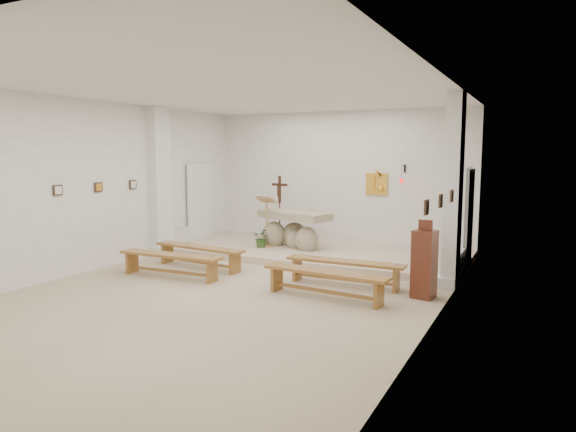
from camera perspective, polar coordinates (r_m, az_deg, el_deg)
The scene contains 27 objects.
ground at distance 9.29m, azimuth -5.83°, elevation -8.15°, with size 7.00×10.00×0.00m, color #C7B790.
wall_left at distance 11.26m, azimuth -21.13°, elevation 3.11°, with size 0.02×10.00×3.50m, color white.
wall_right at distance 7.70m, azimuth 16.50°, elevation 1.71°, with size 0.02×10.00×3.50m, color white.
wall_back at distance 13.46m, azimuth 5.57°, elevation 4.10°, with size 7.00×0.02×3.50m, color white.
ceiling at distance 9.03m, azimuth -6.11°, elevation 13.76°, with size 7.00×10.00×0.02m, color silver.
sanctuary_platform at distance 12.29m, azimuth 2.97°, elevation -4.02°, with size 6.98×3.00×0.15m, color beige.
pilaster_left at distance 12.61m, azimuth -14.03°, elevation 3.73°, with size 0.26×0.55×3.50m, color white.
pilaster_right at distance 9.69m, azimuth 17.90°, elevation 2.69°, with size 0.26×0.55×3.50m, color white.
gold_wall_relief at distance 13.10m, azimuth 9.81°, elevation 3.51°, with size 0.55×0.04×0.55m, color gold.
sanctuary_lamp at distance 12.66m, azimuth 12.54°, elevation 4.05°, with size 0.11×0.36×0.44m.
station_frame_left_front at distance 10.73m, azimuth -24.21°, elevation 2.63°, with size 0.03×0.20×0.20m, color #382619.
station_frame_left_mid at distance 11.38m, azimuth -20.32°, elevation 3.03°, with size 0.03×0.20×0.20m, color #382619.
station_frame_left_rear at distance 12.09m, azimuth -16.85°, elevation 3.37°, with size 0.03×0.20×0.20m, color #382619.
station_frame_right_front at distance 6.93m, azimuth 15.15°, elevation 0.95°, with size 0.03×0.20×0.20m, color #382619.
station_frame_right_mid at distance 7.90m, azimuth 16.60°, elevation 1.62°, with size 0.03×0.20×0.20m, color #382619.
station_frame_right_rear at distance 8.89m, azimuth 17.74°, elevation 2.14°, with size 0.03×0.20×0.20m, color #382619.
radiator_left at distance 13.34m, azimuth -12.08°, elevation -2.44°, with size 0.10×0.85×0.52m, color silver.
radiator_right at distance 10.57m, azimuth 18.51°, elevation -5.11°, with size 0.10×0.85×0.52m, color silver.
altar at distance 12.49m, azimuth 0.64°, elevation -1.79°, with size 1.96×1.19×0.95m.
lectern at distance 12.56m, azimuth -2.42°, elevation -0.53°, with size 0.48×0.42×1.27m.
crucifix_stand at distance 13.30m, azimuth -0.95°, elevation 1.41°, with size 0.50×0.22×1.69m.
potted_plant at distance 12.46m, azimuth -2.92°, elevation -2.43°, with size 0.42×0.36×0.47m, color #305321.
donation_pedestal at distance 8.91m, azimuth 14.90°, elevation -5.14°, with size 0.40×0.40×1.32m.
bench_left_front at distance 11.04m, azimuth -9.82°, elevation -3.91°, with size 2.25×0.60×0.47m.
bench_right_front at distance 9.50m, azimuth 6.32°, elevation -5.62°, with size 2.23×0.39×0.47m.
bench_left_second at distance 10.31m, azimuth -12.94°, elevation -4.76°, with size 2.23×0.43×0.47m.
bench_right_second at distance 8.64m, azimuth 4.13°, elevation -6.87°, with size 2.24×0.55×0.47m.
Camera 1 is at (4.83, -7.55, 2.42)m, focal length 32.00 mm.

